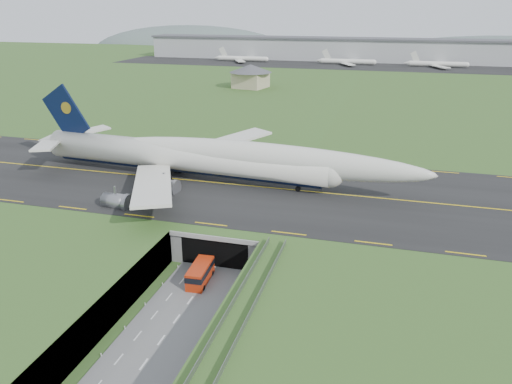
% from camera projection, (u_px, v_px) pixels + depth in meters
% --- Properties ---
extents(ground, '(900.00, 900.00, 0.00)m').
position_uv_depth(ground, '(198.00, 291.00, 78.61)').
color(ground, '#3D5D25').
rests_on(ground, ground).
extents(airfield_deck, '(800.00, 800.00, 6.00)m').
position_uv_depth(airfield_deck, '(197.00, 275.00, 77.56)').
color(airfield_deck, gray).
rests_on(airfield_deck, ground).
extents(trench_road, '(12.00, 75.00, 0.20)m').
position_uv_depth(trench_road, '(178.00, 318.00, 71.80)').
color(trench_road, slate).
rests_on(trench_road, ground).
extents(taxiway, '(800.00, 44.00, 0.18)m').
position_uv_depth(taxiway, '(254.00, 187.00, 106.25)').
color(taxiway, black).
rests_on(taxiway, airfield_deck).
extents(tunnel_portal, '(17.00, 22.30, 6.00)m').
position_uv_depth(tunnel_portal, '(230.00, 229.00, 92.52)').
color(tunnel_portal, gray).
rests_on(tunnel_portal, ground).
extents(guideway, '(3.00, 53.00, 7.05)m').
position_uv_depth(guideway, '(223.00, 351.00, 56.74)').
color(guideway, '#A8A8A3').
rests_on(guideway, ground).
extents(jumbo_jet, '(93.46, 60.18, 19.96)m').
position_uv_depth(jumbo_jet, '(209.00, 158.00, 107.89)').
color(jumbo_jet, silver).
rests_on(jumbo_jet, ground).
extents(shuttle_tram, '(3.24, 7.52, 3.01)m').
position_uv_depth(shuttle_tram, '(200.00, 273.00, 80.60)').
color(shuttle_tram, '#B4280C').
rests_on(shuttle_tram, ground).
extents(service_building, '(23.40, 23.40, 10.80)m').
position_uv_depth(service_building, '(251.00, 74.00, 232.21)').
color(service_building, tan).
rests_on(service_building, ground).
extents(cargo_terminal, '(320.00, 67.00, 15.60)m').
position_uv_depth(cargo_terminal, '(359.00, 49.00, 343.93)').
color(cargo_terminal, '#B2B2B2').
rests_on(cargo_terminal, ground).
extents(distant_hills, '(700.00, 91.00, 60.00)m').
position_uv_depth(distant_hills, '(441.00, 60.00, 451.89)').
color(distant_hills, '#4E5E5C').
rests_on(distant_hills, ground).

